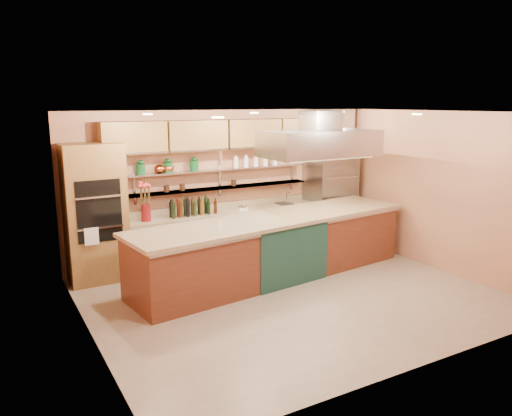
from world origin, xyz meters
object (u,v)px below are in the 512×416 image
flower_vase (146,213)px  kitchen_scale (242,207)px  green_canister (194,166)px  island (274,247)px  copper_kettle (159,169)px  refrigerator (330,194)px

flower_vase → kitchen_scale: (1.88, 0.00, -0.10)m
green_canister → kitchen_scale: bearing=-14.0°
flower_vase → island: bearing=-35.2°
copper_kettle → green_canister: bearing=0.0°
refrigerator → flower_vase: size_ratio=7.24×
refrigerator → flower_vase: bearing=179.9°
flower_vase → green_canister: bearing=12.4°
refrigerator → kitchen_scale: bearing=179.7°
refrigerator → flower_vase: refrigerator is taller
flower_vase → green_canister: size_ratio=1.56×
island → kitchen_scale: island is taller
copper_kettle → kitchen_scale: bearing=-8.2°
refrigerator → kitchen_scale: refrigerator is taller
island → green_canister: size_ratio=27.02×
flower_vase → kitchen_scale: 1.88m
kitchen_scale → refrigerator: bearing=-21.3°
copper_kettle → refrigerator: bearing=-3.6°
kitchen_scale → green_canister: green_canister is taller
refrigerator → green_canister: size_ratio=11.26×
copper_kettle → island: bearing=-45.7°
island → green_canister: green_canister is taller
island → flower_vase: (-1.81, 1.28, 0.55)m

